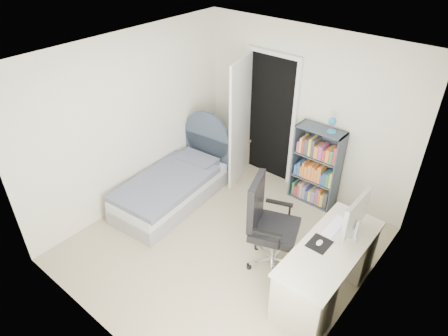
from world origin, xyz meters
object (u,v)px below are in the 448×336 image
Objects in this scene: office_chair at (267,220)px; bookcase at (317,169)px; bed at (174,185)px; floor_lamp at (236,142)px; nightstand at (235,146)px; desk at (328,268)px.

bookcase is at bearing 96.07° from office_chair.
floor_lamp is (0.22, 1.20, 0.30)m from bed.
bookcase is at bearing 39.44° from bed.
office_chair is at bearing -41.48° from floor_lamp.
bed is at bearing -140.56° from bookcase.
bed is 1.35m from nightstand.
desk is at bearing -56.51° from bookcase.
bed is 1.40× the size of floor_lamp.
bookcase is (1.53, -0.01, 0.19)m from nightstand.
office_chair is (1.56, -1.38, 0.11)m from floor_lamp.
floor_lamp is (0.14, -0.15, 0.18)m from nightstand.
office_chair is at bearing -83.93° from bookcase.
office_chair is at bearing -41.98° from nightstand.
bed is 2.60m from desk.
bookcase is (1.62, 1.33, 0.31)m from bed.
office_chair reaches higher than bed.
nightstand is 2.91m from desk.
desk is (2.51, -1.48, 0.03)m from nightstand.
desk is at bearing 3.06° from office_chair.
floor_lamp reaches higher than nightstand.
floor_lamp is at bearing -174.43° from bookcase.
bookcase is 1.53m from office_chair.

